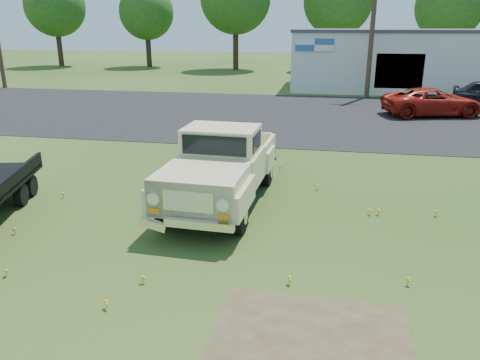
% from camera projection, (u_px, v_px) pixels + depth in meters
% --- Properties ---
extents(ground, '(140.00, 140.00, 0.00)m').
position_uv_depth(ground, '(248.00, 240.00, 10.27)').
color(ground, '#244114').
rests_on(ground, ground).
extents(asphalt_lot, '(90.00, 14.00, 0.02)m').
position_uv_depth(asphalt_lot, '(296.00, 115.00, 24.25)').
color(asphalt_lot, black).
rests_on(asphalt_lot, ground).
extents(dirt_patch_a, '(3.00, 2.00, 0.01)m').
position_uv_depth(dirt_patch_a, '(311.00, 332.00, 7.21)').
color(dirt_patch_a, '#443A24').
rests_on(dirt_patch_a, ground).
extents(dirt_patch_b, '(2.20, 1.60, 0.01)m').
position_uv_depth(dirt_patch_b, '(201.00, 184.00, 13.88)').
color(dirt_patch_b, '#443A24').
rests_on(dirt_patch_b, ground).
extents(commercial_building, '(14.20, 8.20, 4.15)m').
position_uv_depth(commercial_building, '(393.00, 59.00, 33.72)').
color(commercial_building, silver).
rests_on(commercial_building, ground).
extents(utility_pole_mid, '(1.60, 0.30, 9.00)m').
position_uv_depth(utility_pole_mid, '(373.00, 22.00, 28.62)').
color(utility_pole_mid, '#402F1D').
rests_on(utility_pole_mid, ground).
extents(treeline_a, '(6.40, 6.40, 9.52)m').
position_uv_depth(treeline_a, '(55.00, 6.00, 50.42)').
color(treeline_a, '#362418').
rests_on(treeline_a, ground).
extents(treeline_b, '(5.76, 5.76, 8.57)m').
position_uv_depth(treeline_b, '(146.00, 12.00, 49.82)').
color(treeline_b, '#362418').
rests_on(treeline_b, ground).
extents(treeline_d, '(6.72, 6.72, 10.00)m').
position_uv_depth(treeline_d, '(338.00, 1.00, 45.57)').
color(treeline_d, '#362418').
rests_on(treeline_d, ground).
extents(treeline_e, '(6.08, 6.08, 9.04)m').
position_uv_depth(treeline_e, '(449.00, 7.00, 42.63)').
color(treeline_e, '#362418').
rests_on(treeline_e, ground).
extents(vintage_pickup_truck, '(2.46, 5.76, 2.06)m').
position_uv_depth(vintage_pickup_truck, '(222.00, 166.00, 12.08)').
color(vintage_pickup_truck, beige).
rests_on(vintage_pickup_truck, ground).
extents(red_pickup, '(5.41, 3.48, 1.39)m').
position_uv_depth(red_pickup, '(433.00, 102.00, 23.94)').
color(red_pickup, maroon).
rests_on(red_pickup, ground).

